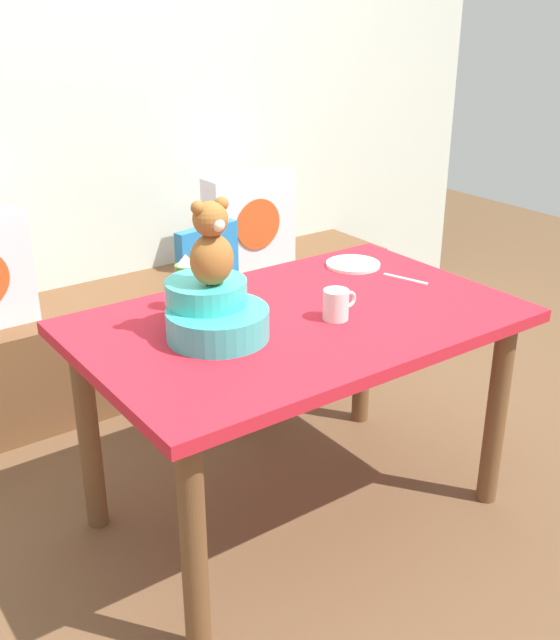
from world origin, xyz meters
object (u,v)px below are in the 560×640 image
teddy_bear (211,245)px  ketchup_bottle (187,284)px  infant_seat_teal (214,313)px  coffee_mug (337,304)px  pillow_floral_right (250,221)px  dinner_plate_near (353,264)px  highchair (229,296)px  dining_table (298,346)px

teddy_bear → ketchup_bottle: (0.04, 0.22, -0.19)m
infant_seat_teal → coffee_mug: size_ratio=2.75×
teddy_bear → ketchup_bottle: 0.29m
pillow_floral_right → dinner_plate_near: 0.92m
infant_seat_teal → ketchup_bottle: bearing=81.0°
infant_seat_teal → dinner_plate_near: bearing=17.5°
coffee_mug → highchair: bearing=81.4°
dining_table → infant_seat_teal: 0.34m
pillow_floral_right → teddy_bear: teddy_bear is taller
teddy_bear → dining_table: bearing=-5.0°
ketchup_bottle → pillow_floral_right: bearing=47.4°
highchair → coffee_mug: 0.88m
pillow_floral_right → dining_table: bearing=-116.8°
highchair → teddy_bear: teddy_bear is taller
teddy_bear → coffee_mug: teddy_bear is taller
highchair → dinner_plate_near: highchair is taller
highchair → ketchup_bottle: ketchup_bottle is taller
pillow_floral_right → coffee_mug: size_ratio=3.67×
infant_seat_teal → dinner_plate_near: 0.78m
dining_table → infant_seat_teal: infant_seat_teal is taller
coffee_mug → dinner_plate_near: coffee_mug is taller
pillow_floral_right → teddy_bear: 1.47m
pillow_floral_right → dinner_plate_near: (-0.14, -0.90, 0.07)m
dining_table → highchair: highchair is taller
highchair → ketchup_bottle: (-0.46, -0.50, 0.31)m
highchair → ketchup_bottle: 0.74m
highchair → dining_table: bearing=-105.4°
pillow_floral_right → infant_seat_teal: same height
pillow_floral_right → infant_seat_teal: size_ratio=1.33×
infant_seat_teal → dinner_plate_near: infant_seat_teal is taller
infant_seat_teal → coffee_mug: 0.39m
dinner_plate_near → highchair: bearing=116.3°
pillow_floral_right → ketchup_bottle: bearing=-132.6°
pillow_floral_right → infant_seat_teal: 1.44m
teddy_bear → dinner_plate_near: bearing=17.6°
dining_table → ketchup_bottle: size_ratio=7.37×
pillow_floral_right → dining_table: pillow_floral_right is taller
coffee_mug → dinner_plate_near: (0.37, 0.35, -0.04)m
teddy_bear → dinner_plate_near: 0.82m
dining_table → ketchup_bottle: ketchup_bottle is taller
coffee_mug → infant_seat_teal: bearing=163.1°
infant_seat_teal → coffee_mug: (0.37, -0.11, -0.02)m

